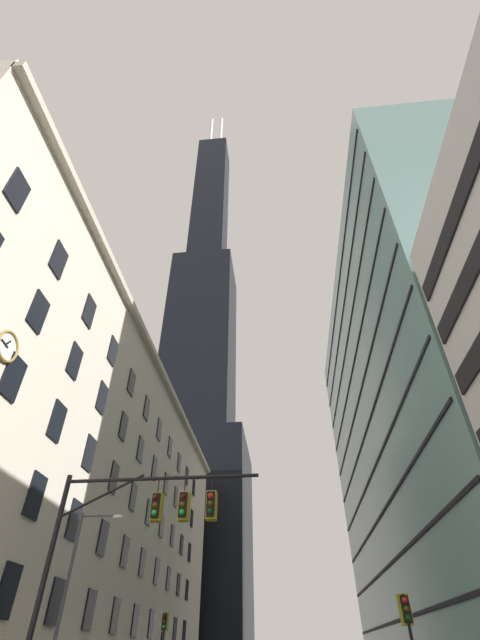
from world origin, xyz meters
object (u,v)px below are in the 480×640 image
traffic_light_far_left (165,626)px  street_lamppost (75,578)px  traffic_signal_mast (144,525)px  traffic_light_near_right (406,615)px

traffic_light_far_left → street_lamppost: street_lamppost is taller
traffic_signal_mast → traffic_light_far_left: bearing=100.5°
traffic_signal_mast → traffic_light_near_right: 10.81m
traffic_signal_mast → traffic_light_far_left: (-3.28, 17.71, -2.27)m
street_lamppost → traffic_light_far_left: bearing=78.2°
traffic_light_near_right → street_lamppost: 15.79m
traffic_light_far_left → street_lamppost: 10.95m
traffic_signal_mast → traffic_light_near_right: traffic_signal_mast is taller
traffic_signal_mast → street_lamppost: size_ratio=1.04×
traffic_signal_mast → traffic_light_far_left: size_ratio=2.08×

